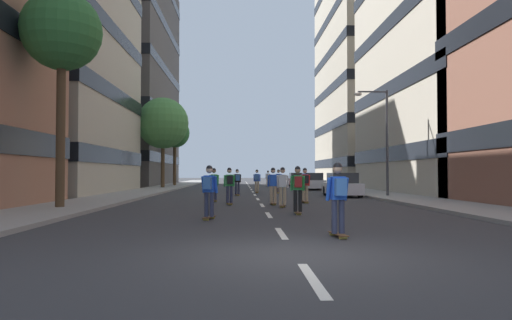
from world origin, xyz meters
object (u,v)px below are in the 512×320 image
Objects in this scene: street_tree_mid at (163,123)px; streetlamp_right at (381,130)px; skater_4 at (214,183)px; skater_12 at (257,179)px; skater_1 at (305,179)px; skater_9 at (338,195)px; skater_2 at (268,178)px; skater_10 at (305,183)px; skater_5 at (209,189)px; skater_6 at (283,185)px; street_tree_far at (175,133)px; parked_car_near at (312,182)px; parked_car_far at (297,180)px; skater_7 at (229,183)px; skater_3 at (279,180)px; parked_car_mid at (342,186)px; skater_11 at (298,187)px; skater_8 at (273,184)px; skater_0 at (237,180)px; street_tree_near at (62,33)px.

streetlamp_right is at bearing -44.94° from street_tree_mid.
skater_4 is 10.77m from skater_12.
skater_1 is 3.85m from skater_12.
skater_9 is (-2.75, -24.86, 0.00)m from skater_1.
skater_10 is at bearing -89.57° from skater_2.
skater_5 and skater_6 have the same top height.
skater_12 is (2.32, 19.85, 0.00)m from skater_5.
street_tree_far is 21.04m from skater_1.
parked_car_far is at bearing 90.00° from parked_car_near.
skater_10 is (3.80, 1.13, 0.00)m from skater_7.
skater_9 is (9.67, -41.10, -4.96)m from street_tree_far.
parked_car_far is at bearing 78.60° from skater_3.
skater_7 is (-9.22, -5.94, -3.12)m from streetlamp_right.
skater_3 reaches higher than parked_car_mid.
skater_9 is 1.00× the size of skater_11.
skater_1 is at bearing 78.30° from skater_6.
skater_12 is (-0.28, 13.07, 0.03)m from skater_8.
streetlamp_right reaches higher than skater_11.
parked_car_far is at bearing 74.03° from skater_4.
skater_9 is (-0.77, -39.53, 0.03)m from skater_2.
skater_2 is (3.27, 19.49, -0.03)m from skater_0.
skater_11 is at bearing -74.88° from street_tree_far.
skater_6 and skater_11 have the same top height.
street_tree_far is 31.09m from skater_7.
street_tree_mid reaches higher than skater_3.
parked_car_near is 2.47× the size of skater_9.
parked_car_mid is 6.67m from skater_1.
skater_2 is 1.00× the size of skater_11.
parked_car_mid is at bearing 30.67° from skater_4.
skater_2 is 28.58m from skater_7.
skater_10 is (-3.24, -6.05, 0.32)m from parked_car_mid.
skater_6 is (2.07, -10.55, -0.03)m from skater_0.
streetlamp_right is at bearing 48.18° from skater_6.
parked_car_near is 30.72m from skater_9.
skater_7 is at bearing 23.63° from street_tree_near.
skater_1 is at bearing 53.31° from street_tree_near.
skater_11 is at bearing -62.95° from skater_7.
skater_3 is at bearing -60.41° from street_tree_far.
street_tree_far reaches higher than skater_0.
skater_3 and skater_7 have the same top height.
street_tree_near is at bearing -112.73° from parked_car_far.
skater_3 and skater_8 have the same top height.
parked_car_near is 2.47× the size of skater_4.
skater_9 is (9.67, -8.19, -6.27)m from street_tree_near.
skater_3 is at bearing -141.83° from skater_1.
skater_0 and skater_5 have the same top height.
skater_7 is (6.85, -29.92, -4.96)m from street_tree_far.
skater_4 is at bearing -114.18° from skater_3.
street_tree_near is at bearing -150.92° from streetlamp_right.
street_tree_mid reaches higher than skater_12.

